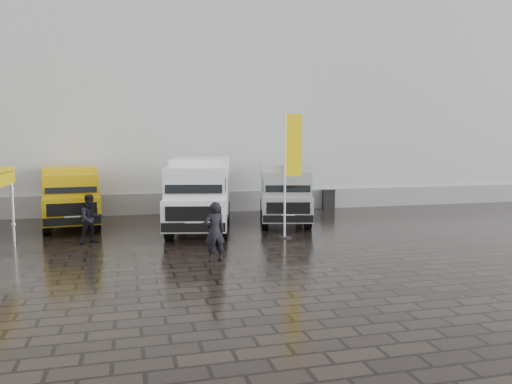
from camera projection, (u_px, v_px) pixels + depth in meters
ground at (262, 242)px, 16.98m from camera, size 120.00×120.00×0.00m
exhibition_hall at (227, 103)px, 32.31m from camera, size 44.00×16.00×12.00m
hall_plinth at (258, 201)px, 25.09m from camera, size 44.00×0.15×1.00m
van_yellow at (70, 197)px, 20.14m from camera, size 2.61×5.41×2.40m
van_white at (200, 194)px, 19.34m from camera, size 3.47×6.71×2.77m
van_silver at (284, 193)px, 21.29m from camera, size 3.28×6.04×2.49m
flagpole at (290, 167)px, 17.64m from camera, size 0.88×0.50×4.58m
wheelie_bin at (328, 199)px, 25.55m from camera, size 0.72×0.72×1.01m
person_front at (215, 232)px, 14.21m from camera, size 0.69×0.52×1.71m
person_tent at (91, 219)px, 16.79m from camera, size 0.99×0.91×1.66m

